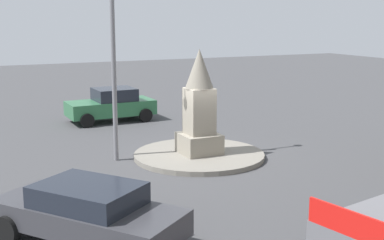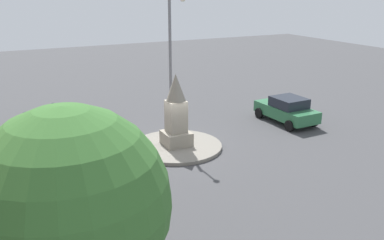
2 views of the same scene
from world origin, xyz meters
The scene contains 6 objects.
ground_plane centered at (0.00, 0.00, 0.00)m, with size 80.00×80.00×0.00m, color #424244.
traffic_island centered at (0.00, 0.00, 0.08)m, with size 4.62×4.62×0.17m, color gray.
monument centered at (0.00, 0.00, 1.83)m, with size 1.32×1.32×3.68m.
streetlamp centered at (2.75, -0.95, 4.77)m, with size 3.53×0.28×7.90m.
car_dark_grey_far_side centered at (5.39, 5.27, 0.72)m, with size 3.99×4.57×1.35m.
car_green_near_island centered at (0.81, -7.70, 0.80)m, with size 4.08×2.12×1.58m.
Camera 1 is at (8.05, 16.03, 4.93)m, focal length 48.88 mm.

